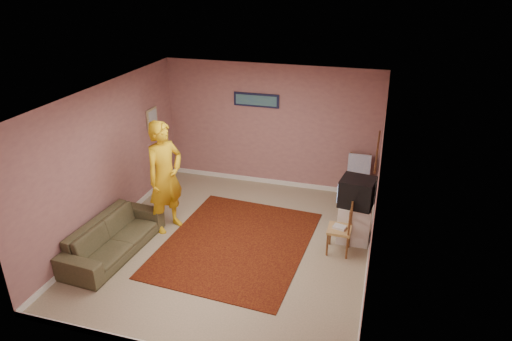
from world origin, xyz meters
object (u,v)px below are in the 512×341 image
(person, at_px, (165,177))
(tv_cabinet, at_px, (354,222))
(chair_b, at_px, (340,224))
(sofa, at_px, (113,237))
(crt_tv, at_px, (357,192))
(chair_a, at_px, (358,174))

(person, bearing_deg, tv_cabinet, -57.25)
(chair_b, bearing_deg, tv_cabinet, 155.29)
(tv_cabinet, xyz_separation_m, sofa, (-3.75, -1.49, -0.06))
(tv_cabinet, xyz_separation_m, crt_tv, (-0.01, 0.00, 0.58))
(sofa, bearing_deg, tv_cabinet, -64.45)
(sofa, bearing_deg, person, -23.97)
(sofa, bearing_deg, chair_a, -47.31)
(crt_tv, distance_m, chair_b, 0.62)
(chair_a, distance_m, chair_b, 1.91)
(sofa, bearing_deg, chair_b, -69.60)
(chair_b, bearing_deg, person, -88.07)
(chair_b, height_order, person, person)
(crt_tv, height_order, sofa, crt_tv)
(tv_cabinet, relative_size, chair_b, 1.44)
(tv_cabinet, distance_m, person, 3.35)
(sofa, relative_size, person, 0.97)
(chair_b, distance_m, person, 3.07)
(crt_tv, bearing_deg, tv_cabinet, 0.00)
(chair_b, bearing_deg, sofa, -73.06)
(person, bearing_deg, crt_tv, -57.22)
(tv_cabinet, bearing_deg, chair_a, 92.88)
(crt_tv, height_order, chair_b, crt_tv)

